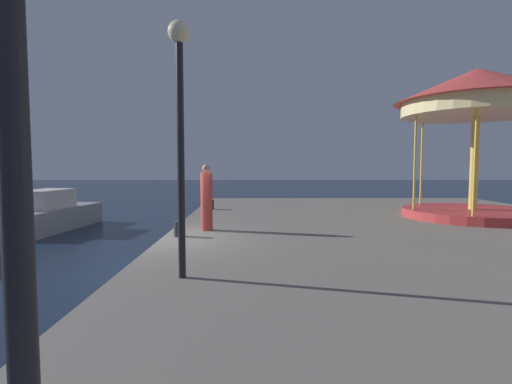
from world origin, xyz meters
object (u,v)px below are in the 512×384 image
(motorboat_grey, at_px, (50,214))
(bollard_center, at_px, (211,205))
(carousel, at_px, (477,107))
(bollard_north, at_px, (178,229))
(lamp_post_mid_promenade, at_px, (180,103))
(person_mid_promenade, at_px, (207,199))

(motorboat_grey, relative_size, bollard_center, 12.90)
(carousel, height_order, bollard_north, carousel)
(motorboat_grey, relative_size, carousel, 0.93)
(carousel, xyz_separation_m, bollard_north, (-9.82, -3.49, -3.71))
(carousel, bearing_deg, lamp_post_mid_promenade, -141.56)
(motorboat_grey, distance_m, carousel, 16.94)
(bollard_center, distance_m, person_mid_promenade, 5.34)
(motorboat_grey, xyz_separation_m, lamp_post_mid_promenade, (7.21, -9.58, 3.03))
(bollard_north, bearing_deg, person_mid_promenade, 56.78)
(person_mid_promenade, bearing_deg, bollard_north, -123.22)
(carousel, bearing_deg, person_mid_promenade, -164.63)
(motorboat_grey, relative_size, bollard_north, 12.90)
(motorboat_grey, bearing_deg, bollard_north, -42.39)
(bollard_north, bearing_deg, lamp_post_mid_promenade, -78.35)
(motorboat_grey, distance_m, lamp_post_mid_promenade, 12.37)
(bollard_north, bearing_deg, motorboat_grey, 137.61)
(bollard_north, bearing_deg, carousel, 19.56)
(carousel, relative_size, lamp_post_mid_promenade, 1.33)
(carousel, distance_m, person_mid_promenade, 10.00)
(lamp_post_mid_promenade, relative_size, bollard_north, 10.43)
(bollard_center, bearing_deg, bollard_north, -91.92)
(carousel, distance_m, bollard_center, 10.66)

